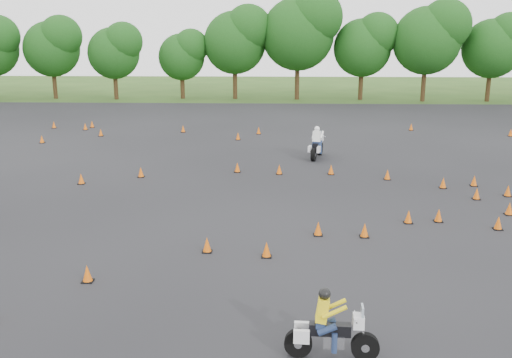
# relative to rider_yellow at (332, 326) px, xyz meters

# --- Properties ---
(ground) EXTENTS (140.00, 140.00, 0.00)m
(ground) POSITION_rel_rider_yellow_xyz_m (-1.94, 6.18, -0.76)
(ground) COLOR #2D5119
(ground) RESTS_ON ground
(asphalt_pad) EXTENTS (62.00, 62.00, 0.00)m
(asphalt_pad) POSITION_rel_rider_yellow_xyz_m (-1.94, 12.18, -0.76)
(asphalt_pad) COLOR black
(asphalt_pad) RESTS_ON ground
(treeline) EXTENTS (87.19, 32.64, 11.08)m
(treeline) POSITION_rel_rider_yellow_xyz_m (1.66, 40.89, 3.88)
(treeline) COLOR #174413
(treeline) RESTS_ON ground
(traffic_cones) EXTENTS (36.70, 32.96, 0.45)m
(traffic_cones) POSITION_rel_rider_yellow_xyz_m (-1.12, 11.85, -0.53)
(traffic_cones) COLOR #E15B09
(traffic_cones) RESTS_ON asphalt_pad
(rider_yellow) EXTENTS (2.00, 0.73, 1.51)m
(rider_yellow) POSITION_rel_rider_yellow_xyz_m (0.00, 0.00, 0.00)
(rider_yellow) COLOR yellow
(rider_yellow) RESTS_ON ground
(rider_white) EXTENTS (1.29, 2.37, 1.75)m
(rider_white) POSITION_rel_rider_yellow_xyz_m (0.99, 19.42, 0.12)
(rider_white) COLOR white
(rider_white) RESTS_ON ground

